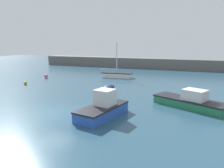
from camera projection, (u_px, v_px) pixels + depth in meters
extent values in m
cube|color=#284C60|center=(56.00, 114.00, 17.74)|extent=(120.00, 120.00, 0.20)
cube|color=#66605B|center=(144.00, 63.00, 48.14)|extent=(47.98, 3.71, 2.10)
cube|color=#2D56B7|center=(102.00, 112.00, 16.67)|extent=(2.84, 4.98, 0.72)
cube|color=black|center=(102.00, 107.00, 16.58)|extent=(2.90, 5.08, 0.12)
cube|color=silver|center=(105.00, 98.00, 16.76)|extent=(1.60, 1.59, 1.34)
cube|color=#287A4C|center=(189.00, 104.00, 19.12)|extent=(6.36, 4.43, 0.62)
cube|color=black|center=(189.00, 100.00, 19.05)|extent=(6.49, 4.52, 0.12)
cube|color=silver|center=(195.00, 95.00, 18.63)|extent=(2.31, 2.12, 1.02)
ellipsoid|color=navy|center=(109.00, 88.00, 25.73)|extent=(1.19, 2.19, 0.64)
cube|color=white|center=(117.00, 75.00, 34.70)|extent=(4.78, 1.74, 0.68)
cube|color=black|center=(117.00, 73.00, 34.62)|extent=(4.88, 1.78, 0.12)
cylinder|color=silver|center=(117.00, 58.00, 34.17)|extent=(0.14, 0.14, 4.79)
cylinder|color=silver|center=(108.00, 69.00, 34.92)|extent=(2.80, 0.28, 0.11)
sphere|color=yellow|center=(25.00, 83.00, 29.17)|extent=(0.47, 0.47, 0.47)
sphere|color=#EA668C|center=(46.00, 76.00, 34.46)|extent=(0.59, 0.59, 0.59)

